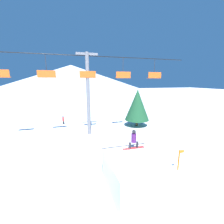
{
  "coord_description": "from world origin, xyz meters",
  "views": [
    {
      "loc": [
        -2.38,
        -7.68,
        6.34
      ],
      "look_at": [
        1.17,
        4.44,
        3.69
      ],
      "focal_mm": 24.0,
      "sensor_mm": 36.0,
      "label": 1
    }
  ],
  "objects_px": {
    "distant_skier": "(63,120)",
    "snow_ramp": "(135,173)",
    "snowboarder": "(134,139)",
    "trail_marker": "(179,161)",
    "pine_tree_near": "(137,105)"
  },
  "relations": [
    {
      "from": "distant_skier",
      "to": "snow_ramp",
      "type": "bearing_deg",
      "value": -73.79
    },
    {
      "from": "snowboarder",
      "to": "trail_marker",
      "type": "height_order",
      "value": "snowboarder"
    },
    {
      "from": "pine_tree_near",
      "to": "trail_marker",
      "type": "height_order",
      "value": "pine_tree_near"
    },
    {
      "from": "snow_ramp",
      "to": "pine_tree_near",
      "type": "bearing_deg",
      "value": 63.89
    },
    {
      "from": "snow_ramp",
      "to": "pine_tree_near",
      "type": "xyz_separation_m",
      "value": [
        5.64,
        11.51,
        2.09
      ]
    },
    {
      "from": "snowboarder",
      "to": "trail_marker",
      "type": "xyz_separation_m",
      "value": [
        3.06,
        -0.83,
        -1.63
      ]
    },
    {
      "from": "snowboarder",
      "to": "pine_tree_near",
      "type": "height_order",
      "value": "pine_tree_near"
    },
    {
      "from": "snow_ramp",
      "to": "trail_marker",
      "type": "relative_size",
      "value": 2.13
    },
    {
      "from": "distant_skier",
      "to": "trail_marker",
      "type": "bearing_deg",
      "value": -61.88
    },
    {
      "from": "snow_ramp",
      "to": "snowboarder",
      "type": "distance_m",
      "value": 2.09
    },
    {
      "from": "pine_tree_near",
      "to": "distant_skier",
      "type": "height_order",
      "value": "pine_tree_near"
    },
    {
      "from": "snow_ramp",
      "to": "snowboarder",
      "type": "xyz_separation_m",
      "value": [
        0.46,
        1.26,
        1.6
      ]
    },
    {
      "from": "pine_tree_near",
      "to": "snow_ramp",
      "type": "bearing_deg",
      "value": -116.11
    },
    {
      "from": "trail_marker",
      "to": "distant_skier",
      "type": "distance_m",
      "value": 16.93
    },
    {
      "from": "snow_ramp",
      "to": "pine_tree_near",
      "type": "height_order",
      "value": "pine_tree_near"
    }
  ]
}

